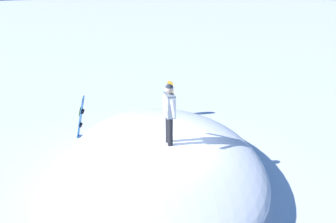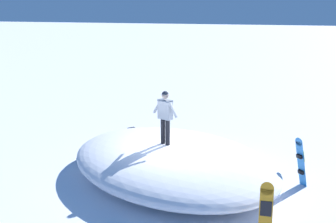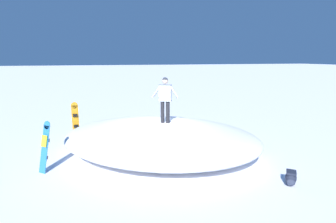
% 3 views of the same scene
% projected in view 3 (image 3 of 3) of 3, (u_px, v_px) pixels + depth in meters
% --- Properties ---
extents(ground, '(240.00, 240.00, 0.00)m').
position_uv_depth(ground, '(159.00, 151.00, 9.81)').
color(ground, white).
extents(snow_mound, '(8.43, 9.07, 1.13)m').
position_uv_depth(snow_mound, '(160.00, 138.00, 9.57)').
color(snow_mound, white).
rests_on(snow_mound, ground).
extents(snowboarder_standing, '(0.50, 0.96, 1.68)m').
position_uv_depth(snowboarder_standing, '(165.00, 96.00, 9.34)').
color(snowboarder_standing, black).
rests_on(snowboarder_standing, snow_mound).
extents(snowboard_primary_upright, '(0.22, 0.32, 1.57)m').
position_uv_depth(snowboard_primary_upright, '(75.00, 118.00, 11.54)').
color(snowboard_primary_upright, orange).
rests_on(snowboard_primary_upright, ground).
extents(snowboard_secondary_upright, '(0.46, 0.46, 1.58)m').
position_uv_depth(snowboard_secondary_upright, '(45.00, 146.00, 7.92)').
color(snowboard_secondary_upright, '#2672BF').
rests_on(snowboard_secondary_upright, ground).
extents(backpack_near, '(0.55, 0.52, 0.41)m').
position_uv_depth(backpack_near, '(291.00, 178.00, 7.14)').
color(backpack_near, '#1E2333').
rests_on(backpack_near, ground).
extents(backpack_far, '(0.54, 0.31, 0.38)m').
position_uv_depth(backpack_far, '(247.00, 143.00, 10.14)').
color(backpack_far, black).
rests_on(backpack_far, ground).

